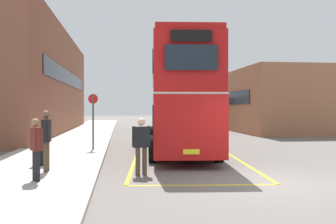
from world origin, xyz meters
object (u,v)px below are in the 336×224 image
object	(u,v)px
pedestrian_boarding	(141,142)
double_decker_bus	(180,97)
litter_bin	(41,150)
pedestrian_waiting_near	(46,136)
pedestrian_waiting_far	(36,145)
bus_stop_sign	(93,116)
single_deck_bus	(189,111)

from	to	relation	value
pedestrian_boarding	double_decker_bus	bearing A→B (deg)	70.00
double_decker_bus	litter_bin	world-z (taller)	double_decker_bus
pedestrian_waiting_near	double_decker_bus	bearing A→B (deg)	48.69
pedestrian_boarding	pedestrian_waiting_far	bearing A→B (deg)	-156.03
pedestrian_waiting_near	bus_stop_sign	world-z (taller)	bus_stop_sign
single_deck_bus	pedestrian_boarding	bearing A→B (deg)	-103.58
double_decker_bus	single_deck_bus	xyz separation A→B (m)	(4.26, 20.50, -0.88)
single_deck_bus	pedestrian_waiting_far	distance (m)	28.85
single_deck_bus	pedestrian_waiting_near	xyz separation A→B (m)	(-9.10, -26.00, -0.44)
double_decker_bus	bus_stop_sign	bearing A→B (deg)	174.68
litter_bin	pedestrian_boarding	bearing A→B (deg)	-23.81
single_deck_bus	pedestrian_boarding	xyz separation A→B (m)	(-6.32, -26.14, -0.65)
double_decker_bus	pedestrian_waiting_near	bearing A→B (deg)	-131.31
single_deck_bus	pedestrian_waiting_far	world-z (taller)	single_deck_bus
single_deck_bus	bus_stop_sign	world-z (taller)	single_deck_bus
litter_bin	pedestrian_waiting_near	bearing A→B (deg)	-71.53
pedestrian_waiting_far	bus_stop_sign	bearing A→B (deg)	82.92
double_decker_bus	pedestrian_waiting_near	size ratio (longest dim) A/B	5.97
double_decker_bus	pedestrian_waiting_far	distance (m)	8.52
single_deck_bus	pedestrian_waiting_near	bearing A→B (deg)	-109.28
pedestrian_waiting_near	litter_bin	size ratio (longest dim) A/B	1.87
pedestrian_waiting_far	litter_bin	bearing A→B (deg)	99.43
pedestrian_waiting_far	litter_bin	size ratio (longest dim) A/B	1.67
double_decker_bus	pedestrian_waiting_near	world-z (taller)	double_decker_bus
double_decker_bus	pedestrian_waiting_near	distance (m)	7.44
pedestrian_boarding	litter_bin	world-z (taller)	pedestrian_boarding
litter_bin	bus_stop_sign	world-z (taller)	bus_stop_sign
pedestrian_boarding	pedestrian_waiting_near	world-z (taller)	pedestrian_waiting_near
double_decker_bus	single_deck_bus	bearing A→B (deg)	78.25
single_deck_bus	litter_bin	distance (m)	26.52
pedestrian_boarding	pedestrian_waiting_far	distance (m)	3.03
pedestrian_waiting_near	bus_stop_sign	bearing A→B (deg)	81.15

